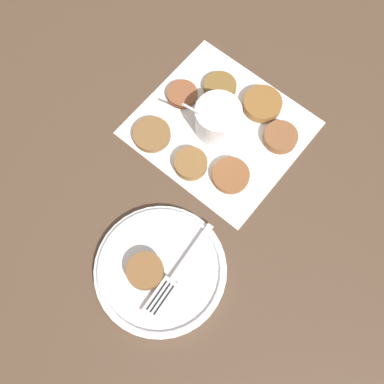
{
  "coord_description": "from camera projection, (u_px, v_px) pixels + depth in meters",
  "views": [
    {
      "loc": [
        -0.17,
        0.4,
        0.79
      ],
      "look_at": [
        -0.03,
        0.17,
        0.02
      ],
      "focal_mm": 42.0,
      "sensor_mm": 36.0,
      "label": 1
    }
  ],
  "objects": [
    {
      "name": "fork",
      "position": [
        173.0,
        279.0,
        0.76
      ],
      "size": [
        0.03,
        0.19,
        0.0
      ],
      "color": "silver",
      "rests_on": "serving_plate"
    },
    {
      "name": "fritter_1",
      "position": [
        262.0,
        104.0,
        0.88
      ],
      "size": [
        0.08,
        0.08,
        0.02
      ],
      "color": "brown",
      "rests_on": "napkin"
    },
    {
      "name": "napkin",
      "position": [
        220.0,
        128.0,
        0.88
      ],
      "size": [
        0.34,
        0.32,
        0.0
      ],
      "color": "white",
      "rests_on": "ground_plane"
    },
    {
      "name": "fritter_on_plate",
      "position": [
        145.0,
        271.0,
        0.76
      ],
      "size": [
        0.06,
        0.06,
        0.02
      ],
      "color": "brown",
      "rests_on": "serving_plate"
    },
    {
      "name": "fritter_2",
      "position": [
        220.0,
        87.0,
        0.9
      ],
      "size": [
        0.07,
        0.07,
        0.01
      ],
      "color": "brown",
      "rests_on": "napkin"
    },
    {
      "name": "fritter_3",
      "position": [
        231.0,
        175.0,
        0.84
      ],
      "size": [
        0.07,
        0.07,
        0.01
      ],
      "color": "brown",
      "rests_on": "napkin"
    },
    {
      "name": "ground_plane",
      "position": [
        223.0,
        119.0,
        0.89
      ],
      "size": [
        4.0,
        4.0,
        0.0
      ],
      "primitive_type": "plane",
      "color": "#4C3828"
    },
    {
      "name": "fritter_5",
      "position": [
        280.0,
        137.0,
        0.86
      ],
      "size": [
        0.07,
        0.07,
        0.02
      ],
      "color": "brown",
      "rests_on": "napkin"
    },
    {
      "name": "fritter_6",
      "position": [
        152.0,
        134.0,
        0.87
      ],
      "size": [
        0.07,
        0.07,
        0.01
      ],
      "color": "brown",
      "rests_on": "napkin"
    },
    {
      "name": "sauce_bowl",
      "position": [
        218.0,
        120.0,
        0.85
      ],
      "size": [
        0.1,
        0.1,
        0.12
      ],
      "color": "silver",
      "rests_on": "napkin"
    },
    {
      "name": "fritter_0",
      "position": [
        183.0,
        93.0,
        0.9
      ],
      "size": [
        0.06,
        0.06,
        0.01
      ],
      "color": "brown",
      "rests_on": "napkin"
    },
    {
      "name": "fritter_4",
      "position": [
        189.0,
        163.0,
        0.84
      ],
      "size": [
        0.06,
        0.06,
        0.02
      ],
      "color": "brown",
      "rests_on": "napkin"
    },
    {
      "name": "serving_plate",
      "position": [
        160.0,
        270.0,
        0.78
      ],
      "size": [
        0.23,
        0.23,
        0.02
      ],
      "color": "silver",
      "rests_on": "ground_plane"
    }
  ]
}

